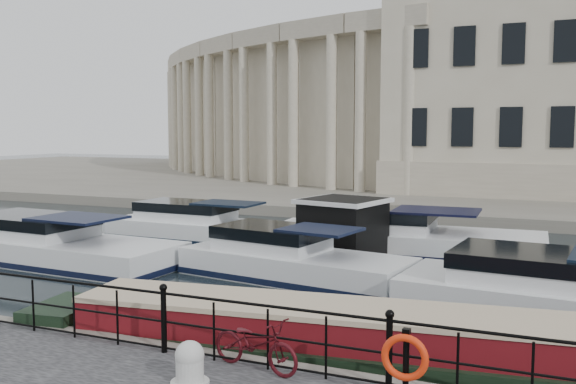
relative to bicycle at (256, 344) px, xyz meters
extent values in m
plane|color=black|center=(-1.83, 2.35, -0.99)|extent=(160.00, 160.00, 0.00)
cube|color=#6B665B|center=(-1.83, 41.35, -0.71)|extent=(120.00, 42.00, 0.55)
cylinder|color=black|center=(-1.83, 0.10, 0.11)|extent=(0.10, 0.10, 1.10)
sphere|color=black|center=(-1.83, 0.10, 0.71)|extent=(0.14, 0.14, 0.14)
cylinder|color=black|center=(2.17, 0.10, 0.11)|extent=(0.10, 0.10, 1.10)
sphere|color=black|center=(2.17, 0.10, 0.71)|extent=(0.14, 0.14, 0.14)
cylinder|color=black|center=(-1.83, 0.10, 0.61)|extent=(24.00, 0.05, 0.05)
cylinder|color=black|center=(-1.83, 0.10, 0.11)|extent=(24.00, 0.04, 0.04)
cylinder|color=black|center=(-1.83, 0.10, -0.36)|extent=(24.00, 0.04, 0.04)
cube|color=#ADA38C|center=(4.17, 35.35, 6.56)|extent=(20.00, 14.00, 14.00)
cube|color=#9E937F|center=(4.17, 35.35, 0.56)|extent=(20.30, 14.30, 2.00)
cube|color=#ADA38C|center=(-5.16, 31.37, 5.06)|extent=(5.73, 4.06, 11.00)
cube|color=#9E937F|center=(-5.59, 29.42, 9.96)|extent=(5.62, 2.73, 1.20)
cylinder|color=#ADA38C|center=(-4.11, 28.51, 4.46)|extent=(0.70, 0.70, 9.80)
cylinder|color=#ADA38C|center=(-7.32, 29.22, 4.46)|extent=(0.70, 0.70, 9.80)
cube|color=#ADA38C|center=(-10.11, 32.79, 5.06)|extent=(5.90, 4.56, 11.00)
cube|color=#9E937F|center=(-10.78, 30.91, 9.96)|extent=(5.62, 3.30, 1.20)
cylinder|color=#ADA38C|center=(-9.42, 29.82, 4.46)|extent=(0.70, 0.70, 9.80)
cylinder|color=#ADA38C|center=(-12.52, 30.91, 4.46)|extent=(0.70, 0.70, 9.80)
cube|color=#ADA38C|center=(-14.87, 34.79, 5.06)|extent=(5.99, 4.99, 11.00)
cube|color=#9E937F|center=(-15.75, 33.00, 9.96)|extent=(5.55, 3.83, 1.20)
cylinder|color=#ADA38C|center=(-14.53, 31.76, 4.46)|extent=(0.70, 0.70, 9.80)
cylinder|color=#ADA38C|center=(-17.48, 33.22, 4.46)|extent=(0.70, 0.70, 9.80)
cube|color=#ADA38C|center=(-19.34, 37.35, 5.06)|extent=(5.99, 5.36, 11.00)
cube|color=#9E937F|center=(-20.44, 35.68, 9.96)|extent=(5.40, 4.29, 1.20)
cylinder|color=#ADA38C|center=(-19.38, 34.30, 4.46)|extent=(0.70, 0.70, 9.80)
cylinder|color=#ADA38C|center=(-22.12, 36.10, 4.46)|extent=(0.70, 0.70, 9.80)
cube|color=#ADA38C|center=(-23.48, 40.42, 5.06)|extent=(5.91, 5.64, 11.00)
cube|color=#9E937F|center=(-24.77, 38.89, 9.96)|extent=(5.16, 4.70, 1.20)
cylinder|color=#ADA38C|center=(-23.88, 37.40, 4.46)|extent=(0.70, 0.70, 9.80)
cylinder|color=#ADA38C|center=(-26.39, 39.51, 4.46)|extent=(0.70, 0.70, 9.80)
cube|color=#ADA38C|center=(-27.23, 43.97, 5.06)|extent=(5.74, 5.85, 11.00)
cube|color=#9E937F|center=(-28.69, 42.61, 9.96)|extent=(4.86, 5.04, 1.20)
cylinder|color=#ADA38C|center=(-27.98, 41.02, 4.46)|extent=(0.70, 0.70, 9.80)
cylinder|color=#ADA38C|center=(-30.23, 43.41, 4.46)|extent=(0.70, 0.70, 9.80)
cube|color=#ADA38C|center=(-30.52, 47.94, 5.06)|extent=(5.49, 5.97, 11.00)
cube|color=#9E937F|center=(-32.13, 46.76, 9.96)|extent=(4.48, 5.30, 1.20)
cylinder|color=#ADA38C|center=(-31.62, 45.10, 4.46)|extent=(0.70, 0.70, 9.80)
cylinder|color=#ADA38C|center=(-33.56, 47.75, 4.46)|extent=(0.70, 0.70, 9.80)
cube|color=#ADA38C|center=(-33.31, 52.28, 5.06)|extent=(5.16, 6.00, 11.00)
cube|color=#9E937F|center=(-35.05, 51.30, 9.96)|extent=(4.04, 5.49, 1.20)
cylinder|color=#ADA38C|center=(-34.75, 49.59, 4.46)|extent=(0.70, 0.70, 9.80)
cylinder|color=#ADA38C|center=(-36.36, 52.45, 4.46)|extent=(0.70, 0.70, 9.80)
cube|color=#ADA38C|center=(-35.56, 56.92, 5.06)|extent=(4.76, 5.95, 11.00)
cube|color=#9E937F|center=(-37.41, 56.15, 9.96)|extent=(3.54, 5.60, 1.20)
cylinder|color=#ADA38C|center=(-37.31, 54.42, 4.46)|extent=(0.70, 0.70, 9.80)
cylinder|color=#ADA38C|center=(-38.57, 57.45, 4.46)|extent=(0.70, 0.70, 9.80)
imported|color=#400B11|center=(0.00, 0.00, 0.00)|extent=(1.74, 0.90, 0.87)
cylinder|color=beige|center=(-0.67, -0.91, -0.21)|extent=(0.43, 0.43, 0.45)
sphere|color=beige|center=(-0.67, -0.91, 0.01)|extent=(0.45, 0.45, 0.45)
cylinder|color=beige|center=(-0.67, -0.91, -0.42)|extent=(0.60, 0.60, 0.04)
cylinder|color=black|center=(2.53, -0.33, 0.10)|extent=(0.09, 0.09, 1.07)
cube|color=black|center=(2.53, -0.33, 0.63)|extent=(0.11, 0.11, 0.07)
torus|color=red|center=(2.53, -0.41, 0.27)|extent=(0.68, 0.11, 0.68)
cube|color=black|center=(1.53, 2.00, -0.89)|extent=(14.73, 3.75, 0.88)
cube|color=#600D13|center=(1.53, 2.00, -0.24)|extent=(11.80, 3.09, 0.68)
cube|color=tan|center=(1.53, 2.00, 0.16)|extent=(11.81, 3.15, 0.10)
cube|color=#6B665B|center=(-2.32, 11.25, -0.94)|extent=(3.96, 3.52, 0.29)
cube|color=black|center=(-2.32, 11.25, 0.11)|extent=(2.72, 2.72, 2.06)
cube|color=silver|center=(-2.32, 11.25, 1.06)|extent=(2.99, 2.99, 0.14)
cube|color=silver|center=(-11.12, 7.25, -0.79)|extent=(9.14, 3.50, 1.20)
cube|color=black|center=(-11.12, 7.25, -0.87)|extent=(9.23, 3.53, 0.18)
cube|color=silver|center=(-12.20, 7.31, 0.06)|extent=(4.17, 2.69, 0.90)
cube|color=black|center=(-10.04, 7.20, 0.56)|extent=(2.80, 2.26, 0.08)
cube|color=silver|center=(-2.78, 8.21, -0.79)|extent=(7.23, 3.52, 1.20)
cube|color=black|center=(-2.78, 8.21, -0.87)|extent=(7.30, 3.55, 0.18)
cube|color=silver|center=(-3.60, 8.34, 0.06)|extent=(3.39, 2.50, 0.90)
cube|color=black|center=(-1.96, 8.09, 0.56)|extent=(2.32, 2.04, 0.08)
cube|color=silver|center=(3.91, 7.16, 0.06)|extent=(3.92, 2.75, 0.90)
cube|color=white|center=(-8.54, 12.81, -0.79)|extent=(8.25, 2.71, 1.20)
cube|color=black|center=(-8.54, 12.81, -0.87)|extent=(8.33, 2.74, 0.18)
cube|color=white|center=(-9.52, 12.84, 0.06)|extent=(3.74, 2.14, 0.90)
cube|color=black|center=(-7.56, 12.79, 0.56)|extent=(2.50, 1.81, 0.08)
cube|color=silver|center=(-0.85, 13.66, -0.79)|extent=(9.88, 3.68, 1.20)
cube|color=black|center=(-0.85, 13.66, -0.87)|extent=(9.97, 3.72, 0.18)
cube|color=silver|center=(-2.02, 13.61, 0.06)|extent=(4.49, 2.87, 0.90)
cube|color=black|center=(0.32, 13.70, 0.56)|extent=(3.02, 2.42, 0.08)
camera|label=1|loc=(4.50, -8.99, 3.44)|focal=40.00mm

